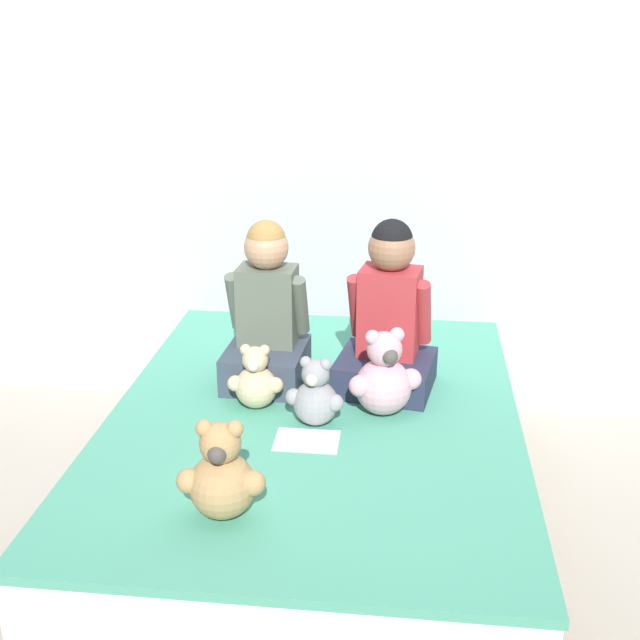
% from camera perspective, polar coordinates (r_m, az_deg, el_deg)
% --- Properties ---
extents(ground_plane, '(14.00, 14.00, 0.00)m').
position_cam_1_polar(ground_plane, '(3.08, -0.39, -14.48)').
color(ground_plane, '#B2A899').
extents(wall_behind_bed, '(8.00, 0.06, 2.50)m').
position_cam_1_polar(wall_behind_bed, '(3.60, 1.65, 12.48)').
color(wall_behind_bed, silver).
rests_on(wall_behind_bed, ground_plane).
extents(bed, '(1.44, 1.93, 0.48)m').
position_cam_1_polar(bed, '(2.95, -0.40, -10.74)').
color(bed, brown).
rests_on(bed, ground_plane).
extents(child_on_left, '(0.31, 0.34, 0.62)m').
position_cam_1_polar(child_on_left, '(2.98, -3.81, 0.23)').
color(child_on_left, '#384251').
rests_on(child_on_left, bed).
extents(child_on_right, '(0.39, 0.36, 0.63)m').
position_cam_1_polar(child_on_right, '(2.93, 4.88, 0.02)').
color(child_on_right, '#282D47').
rests_on(child_on_right, bed).
extents(teddy_bear_held_by_left_child, '(0.20, 0.15, 0.24)m').
position_cam_1_polar(teddy_bear_held_by_left_child, '(2.83, -4.59, -4.35)').
color(teddy_bear_held_by_left_child, '#D1B78E').
rests_on(teddy_bear_held_by_left_child, bed).
extents(teddy_bear_held_by_right_child, '(0.25, 0.20, 0.31)m').
position_cam_1_polar(teddy_bear_held_by_right_child, '(2.78, 4.56, -4.16)').
color(teddy_bear_held_by_right_child, '#DBA3B2').
rests_on(teddy_bear_held_by_right_child, bed).
extents(teddy_bear_between_children, '(0.20, 0.15, 0.24)m').
position_cam_1_polar(teddy_bear_between_children, '(2.71, -0.33, -5.45)').
color(teddy_bear_between_children, '#939399').
rests_on(teddy_bear_between_children, bed).
extents(teddy_bear_at_foot_of_bed, '(0.25, 0.19, 0.30)m').
position_cam_1_polar(teddy_bear_at_foot_of_bed, '(2.25, -7.00, -10.98)').
color(teddy_bear_at_foot_of_bed, tan).
rests_on(teddy_bear_at_foot_of_bed, bed).
extents(sign_card, '(0.21, 0.15, 0.00)m').
position_cam_1_polar(sign_card, '(2.65, -0.97, -8.57)').
color(sign_card, white).
rests_on(sign_card, bed).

